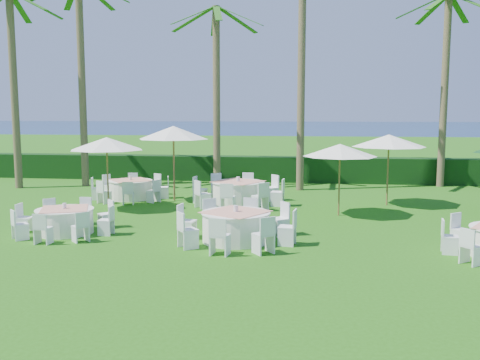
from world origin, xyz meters
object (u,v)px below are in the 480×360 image
object	(u,v)px
banquet_table_a	(65,220)
banquet_table_d	(131,189)
banquet_table_b	(236,226)
umbrella_b	(340,150)
banquet_table_e	(238,192)
umbrella_c	(173,133)
umbrella_a	(107,144)
umbrella_d	(389,141)

from	to	relation	value
banquet_table_a	banquet_table_d	distance (m)	5.93
banquet_table_b	umbrella_b	bearing A→B (deg)	54.14
banquet_table_a	banquet_table_e	world-z (taller)	banquet_table_e
banquet_table_a	banquet_table_e	bearing A→B (deg)	52.04
banquet_table_b	banquet_table_d	bearing A→B (deg)	128.82
umbrella_c	banquet_table_d	bearing A→B (deg)	174.96
banquet_table_d	umbrella_c	bearing A→B (deg)	-5.04
umbrella_b	umbrella_a	bearing A→B (deg)	179.49
banquet_table_d	umbrella_a	distance (m)	2.93
banquet_table_d	umbrella_a	world-z (taller)	umbrella_a
umbrella_c	banquet_table_a	bearing A→B (deg)	-105.65
banquet_table_b	banquet_table_d	distance (m)	7.98
banquet_table_d	umbrella_a	size ratio (longest dim) A/B	1.16
banquet_table_e	umbrella_b	xyz separation A→B (m)	(3.54, -1.68, 1.69)
umbrella_a	umbrella_c	bearing A→B (deg)	49.07
banquet_table_d	umbrella_d	world-z (taller)	umbrella_d
umbrella_c	umbrella_d	world-z (taller)	umbrella_c
umbrella_a	umbrella_b	world-z (taller)	umbrella_a
banquet_table_a	banquet_table_b	distance (m)	4.85
umbrella_c	umbrella_d	size ratio (longest dim) A/B	1.08
umbrella_a	umbrella_b	bearing A→B (deg)	-0.51
umbrella_c	umbrella_a	bearing A→B (deg)	-130.93
banquet_table_d	umbrella_a	xyz separation A→B (m)	(-0.02, -2.24, 1.89)
umbrella_b	umbrella_c	distance (m)	6.44
banquet_table_d	umbrella_b	bearing A→B (deg)	-16.40
umbrella_b	umbrella_d	xyz separation A→B (m)	(1.82, 2.20, 0.20)
banquet_table_d	banquet_table_e	bearing A→B (deg)	-8.32
banquet_table_d	umbrella_b	size ratio (longest dim) A/B	1.23
umbrella_b	banquet_table_b	bearing A→B (deg)	-125.86
umbrella_b	umbrella_c	xyz separation A→B (m)	(-6.06, 2.15, 0.45)
banquet_table_b	umbrella_b	world-z (taller)	umbrella_b
banquet_table_b	umbrella_d	xyz separation A→B (m)	(4.66, 6.12, 1.91)
umbrella_a	umbrella_b	xyz separation A→B (m)	(7.86, -0.07, -0.15)
banquet_table_a	banquet_table_d	bearing A→B (deg)	91.57
banquet_table_d	umbrella_b	world-z (taller)	umbrella_b
banquet_table_b	banquet_table_e	distance (m)	5.64
banquet_table_e	umbrella_c	world-z (taller)	umbrella_c
banquet_table_e	umbrella_d	size ratio (longest dim) A/B	1.29
banquet_table_d	umbrella_d	xyz separation A→B (m)	(9.66, -0.10, 1.94)
banquet_table_b	banquet_table_e	xyz separation A→B (m)	(-0.71, 5.59, 0.03)
umbrella_b	umbrella_d	size ratio (longest dim) A/B	0.91
umbrella_a	umbrella_c	size ratio (longest dim) A/B	0.90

